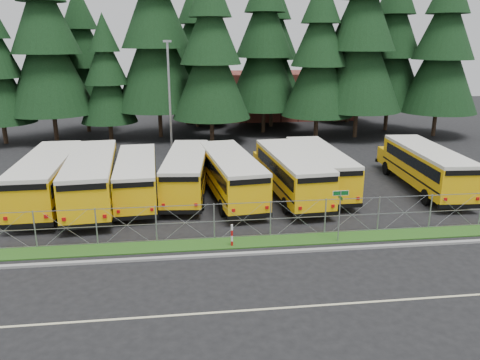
# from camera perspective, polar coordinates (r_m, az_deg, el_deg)

# --- Properties ---
(ground) EXTENTS (120.00, 120.00, 0.00)m
(ground) POSITION_cam_1_polar(r_m,az_deg,el_deg) (26.43, 5.44, -5.87)
(ground) COLOR black
(ground) RESTS_ON ground
(curb) EXTENTS (50.00, 0.25, 0.12)m
(curb) POSITION_cam_1_polar(r_m,az_deg,el_deg) (23.65, 7.05, -8.57)
(curb) COLOR gray
(curb) RESTS_ON ground
(grass_verge) EXTENTS (50.00, 1.40, 0.06)m
(grass_verge) POSITION_cam_1_polar(r_m,az_deg,el_deg) (24.90, 6.28, -7.29)
(grass_verge) COLOR #1C4D16
(grass_verge) RESTS_ON ground
(road_lane_line) EXTENTS (50.00, 0.12, 0.01)m
(road_lane_line) POSITION_cam_1_polar(r_m,az_deg,el_deg) (19.53, 10.59, -14.73)
(road_lane_line) COLOR beige
(road_lane_line) RESTS_ON ground
(chainlink_fence) EXTENTS (44.00, 0.10, 2.00)m
(chainlink_fence) POSITION_cam_1_polar(r_m,az_deg,el_deg) (25.16, 5.98, -4.63)
(chainlink_fence) COLOR #9A9CA2
(chainlink_fence) RESTS_ON ground
(brick_building) EXTENTS (22.00, 10.00, 6.00)m
(brick_building) POSITION_cam_1_polar(r_m,az_deg,el_deg) (65.23, 3.17, 10.35)
(brick_building) COLOR maroon
(brick_building) RESTS_ON ground
(bus_0) EXTENTS (3.17, 12.02, 3.13)m
(bus_0) POSITION_cam_1_polar(r_m,az_deg,el_deg) (32.27, -22.25, 0.05)
(bus_0) COLOR #FFBA08
(bus_0) RESTS_ON ground
(bus_1) EXTENTS (3.92, 12.30, 3.17)m
(bus_1) POSITION_cam_1_polar(r_m,az_deg,el_deg) (31.25, -17.53, 0.05)
(bus_1) COLOR #FFBA08
(bus_1) RESTS_ON ground
(bus_2) EXTENTS (3.15, 10.84, 2.81)m
(bus_2) POSITION_cam_1_polar(r_m,az_deg,el_deg) (31.40, -12.43, 0.18)
(bus_2) COLOR #FFBA08
(bus_2) RESTS_ON ground
(bus_3) EXTENTS (3.69, 11.18, 2.88)m
(bus_3) POSITION_cam_1_polar(r_m,az_deg,el_deg) (31.88, -6.48, 0.78)
(bus_3) COLOR #FFBA08
(bus_3) RESTS_ON ground
(bus_4) EXTENTS (4.00, 11.59, 2.98)m
(bus_4) POSITION_cam_1_polar(r_m,az_deg,el_deg) (30.97, -1.24, 0.51)
(bus_4) COLOR #FFBA08
(bus_4) RESTS_ON ground
(bus_5) EXTENTS (3.49, 11.59, 3.00)m
(bus_5) POSITION_cam_1_polar(r_m,az_deg,el_deg) (31.49, 6.09, 0.70)
(bus_5) COLOR #FFBA08
(bus_5) RESTS_ON ground
(bus_6) EXTENTS (2.82, 11.21, 2.93)m
(bus_6) POSITION_cam_1_polar(r_m,az_deg,el_deg) (33.14, 9.43, 1.32)
(bus_6) COLOR #FFBA08
(bus_6) RESTS_ON ground
(bus_east) EXTENTS (3.45, 11.67, 3.02)m
(bus_east) POSITION_cam_1_polar(r_m,az_deg,el_deg) (35.22, 21.48, 1.35)
(bus_east) COLOR #FFBA08
(bus_east) RESTS_ON ground
(street_sign) EXTENTS (0.84, 0.55, 2.81)m
(street_sign) POSITION_cam_1_polar(r_m,az_deg,el_deg) (24.40, 12.09, -3.01)
(street_sign) COLOR #9A9CA2
(street_sign) RESTS_ON ground
(striped_bollard) EXTENTS (0.11, 0.11, 1.20)m
(striped_bollard) POSITION_cam_1_polar(r_m,az_deg,el_deg) (23.85, -0.99, -6.79)
(striped_bollard) COLOR #B20C0C
(striped_bollard) RESTS_ON ground
(light_standard) EXTENTS (0.70, 0.35, 10.14)m
(light_standard) POSITION_cam_1_polar(r_m,az_deg,el_deg) (41.65, -8.58, 10.12)
(light_standard) COLOR #9A9CA2
(light_standard) RESTS_ON ground
(conifer_1) EXTENTS (8.83, 8.83, 19.53)m
(conifer_1) POSITION_cam_1_polar(r_m,az_deg,el_deg) (52.27, -22.57, 15.05)
(conifer_1) COLOR black
(conifer_1) RESTS_ON ground
(conifer_2) EXTENTS (5.80, 5.80, 12.82)m
(conifer_2) POSITION_cam_1_polar(r_m,az_deg,el_deg) (50.85, -15.95, 11.85)
(conifer_2) COLOR black
(conifer_2) RESTS_ON ground
(conifer_3) EXTENTS (9.35, 9.35, 20.67)m
(conifer_3) POSITION_cam_1_polar(r_m,az_deg,el_deg) (51.15, -10.18, 16.64)
(conifer_3) COLOR black
(conifer_3) RESTS_ON ground
(conifer_4) EXTENTS (7.87, 7.87, 17.41)m
(conifer_4) POSITION_cam_1_polar(r_m,az_deg,el_deg) (47.53, -3.59, 14.92)
(conifer_4) COLOR black
(conifer_4) RESTS_ON ground
(conifer_5) EXTENTS (8.35, 8.35, 18.47)m
(conifer_5) POSITION_cam_1_polar(r_m,az_deg,el_deg) (53.22, 2.99, 15.68)
(conifer_5) COLOR black
(conifer_5) RESTS_ON ground
(conifer_6) EXTENTS (7.56, 7.56, 16.73)m
(conifer_6) POSITION_cam_1_polar(r_m,az_deg,el_deg) (50.45, 9.63, 14.43)
(conifer_6) COLOR black
(conifer_6) RESTS_ON ground
(conifer_7) EXTENTS (9.08, 9.08, 20.09)m
(conifer_7) POSITION_cam_1_polar(r_m,az_deg,el_deg) (51.80, 14.57, 16.06)
(conifer_7) COLOR black
(conifer_7) RESTS_ON ground
(conifer_8) EXTENTS (8.26, 8.26, 18.27)m
(conifer_8) POSITION_cam_1_polar(r_m,az_deg,el_deg) (57.10, 18.05, 14.88)
(conifer_8) COLOR black
(conifer_8) RESTS_ON ground
(conifer_9) EXTENTS (8.20, 8.20, 18.12)m
(conifer_9) POSITION_cam_1_polar(r_m,az_deg,el_deg) (55.36, 23.51, 14.23)
(conifer_9) COLOR black
(conifer_9) RESTS_ON ground
(conifer_10) EXTENTS (7.25, 7.25, 16.04)m
(conifer_10) POSITION_cam_1_polar(r_m,az_deg,el_deg) (56.42, -18.63, 13.68)
(conifer_10) COLOR black
(conifer_10) RESTS_ON ground
(conifer_11) EXTENTS (7.68, 7.68, 16.98)m
(conifer_11) POSITION_cam_1_polar(r_m,az_deg,el_deg) (57.07, -5.42, 14.93)
(conifer_11) COLOR black
(conifer_11) RESTS_ON ground
(conifer_12) EXTENTS (7.99, 7.99, 17.68)m
(conifer_12) POSITION_cam_1_polar(r_m,az_deg,el_deg) (57.06, 3.93, 15.32)
(conifer_12) COLOR black
(conifer_12) RESTS_ON ground
(conifer_13) EXTENTS (6.96, 6.96, 15.39)m
(conifer_13) POSITION_cam_1_polar(r_m,az_deg,el_deg) (61.87, 13.34, 13.97)
(conifer_13) COLOR black
(conifer_13) RESTS_ON ground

